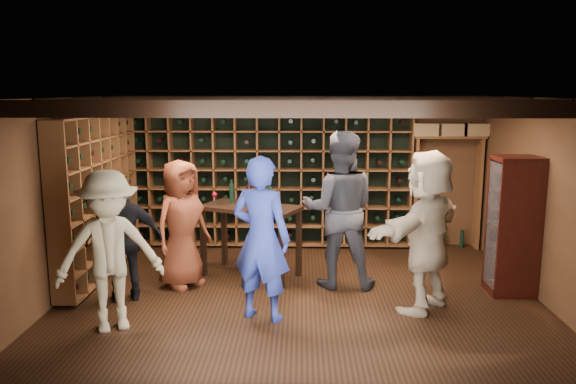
{
  "coord_description": "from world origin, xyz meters",
  "views": [
    {
      "loc": [
        0.01,
        -6.82,
        2.59
      ],
      "look_at": [
        -0.16,
        0.2,
        1.32
      ],
      "focal_mm": 35.0,
      "sensor_mm": 36.0,
      "label": 1
    }
  ],
  "objects_px": {
    "display_cabinet": "(513,228)",
    "guest_woman_black": "(125,239)",
    "guest_red_floral": "(182,224)",
    "tasting_table": "(250,215)",
    "man_blue_shirt": "(261,239)",
    "man_grey_suit": "(339,210)",
    "guest_khaki": "(109,251)",
    "guest_beige": "(427,231)"
  },
  "relations": [
    {
      "from": "guest_woman_black",
      "to": "tasting_table",
      "type": "bearing_deg",
      "value": -165.88
    },
    {
      "from": "guest_woman_black",
      "to": "guest_khaki",
      "type": "distance_m",
      "value": 0.88
    },
    {
      "from": "man_blue_shirt",
      "to": "tasting_table",
      "type": "relative_size",
      "value": 1.26
    },
    {
      "from": "man_blue_shirt",
      "to": "tasting_table",
      "type": "distance_m",
      "value": 1.53
    },
    {
      "from": "man_grey_suit",
      "to": "guest_beige",
      "type": "distance_m",
      "value": 1.27
    },
    {
      "from": "guest_red_floral",
      "to": "tasting_table",
      "type": "height_order",
      "value": "guest_red_floral"
    },
    {
      "from": "man_blue_shirt",
      "to": "tasting_table",
      "type": "bearing_deg",
      "value": -60.32
    },
    {
      "from": "man_grey_suit",
      "to": "guest_red_floral",
      "type": "bearing_deg",
      "value": 5.62
    },
    {
      "from": "guest_red_floral",
      "to": "guest_woman_black",
      "type": "xyz_separation_m",
      "value": [
        -0.6,
        -0.54,
        -0.07
      ]
    },
    {
      "from": "man_blue_shirt",
      "to": "man_grey_suit",
      "type": "relative_size",
      "value": 0.91
    },
    {
      "from": "display_cabinet",
      "to": "tasting_table",
      "type": "bearing_deg",
      "value": 170.05
    },
    {
      "from": "guest_woman_black",
      "to": "tasting_table",
      "type": "distance_m",
      "value": 1.76
    },
    {
      "from": "guest_red_floral",
      "to": "tasting_table",
      "type": "xyz_separation_m",
      "value": [
        0.87,
        0.43,
        0.02
      ]
    },
    {
      "from": "guest_khaki",
      "to": "guest_beige",
      "type": "xyz_separation_m",
      "value": [
        3.54,
        0.67,
        0.08
      ]
    },
    {
      "from": "guest_khaki",
      "to": "guest_beige",
      "type": "distance_m",
      "value": 3.61
    },
    {
      "from": "guest_woman_black",
      "to": "guest_red_floral",
      "type": "bearing_deg",
      "value": -157.39
    },
    {
      "from": "man_grey_suit",
      "to": "guest_beige",
      "type": "relative_size",
      "value": 1.08
    },
    {
      "from": "man_grey_suit",
      "to": "guest_red_floral",
      "type": "distance_m",
      "value": 2.09
    },
    {
      "from": "display_cabinet",
      "to": "man_blue_shirt",
      "type": "bearing_deg",
      "value": -163.88
    },
    {
      "from": "man_blue_shirt",
      "to": "guest_khaki",
      "type": "relative_size",
      "value": 1.07
    },
    {
      "from": "guest_red_floral",
      "to": "guest_khaki",
      "type": "distance_m",
      "value": 1.49
    },
    {
      "from": "guest_woman_black",
      "to": "guest_beige",
      "type": "bearing_deg",
      "value": 157.56
    },
    {
      "from": "man_blue_shirt",
      "to": "guest_red_floral",
      "type": "bearing_deg",
      "value": -23.54
    },
    {
      "from": "man_grey_suit",
      "to": "guest_beige",
      "type": "bearing_deg",
      "value": 144.17
    },
    {
      "from": "man_blue_shirt",
      "to": "guest_red_floral",
      "type": "xyz_separation_m",
      "value": [
        -1.13,
        1.07,
        -0.09
      ]
    },
    {
      "from": "display_cabinet",
      "to": "guest_red_floral",
      "type": "height_order",
      "value": "display_cabinet"
    },
    {
      "from": "man_blue_shirt",
      "to": "man_grey_suit",
      "type": "height_order",
      "value": "man_grey_suit"
    },
    {
      "from": "guest_khaki",
      "to": "guest_red_floral",
      "type": "bearing_deg",
      "value": 46.09
    },
    {
      "from": "man_grey_suit",
      "to": "tasting_table",
      "type": "distance_m",
      "value": 1.28
    },
    {
      "from": "guest_khaki",
      "to": "display_cabinet",
      "type": "bearing_deg",
      "value": -10.29
    },
    {
      "from": "display_cabinet",
      "to": "guest_woman_black",
      "type": "xyz_separation_m",
      "value": [
        -4.88,
        -0.37,
        -0.08
      ]
    },
    {
      "from": "guest_red_floral",
      "to": "guest_khaki",
      "type": "relative_size",
      "value": 0.97
    },
    {
      "from": "man_blue_shirt",
      "to": "guest_woman_black",
      "type": "distance_m",
      "value": 1.82
    },
    {
      "from": "display_cabinet",
      "to": "tasting_table",
      "type": "xyz_separation_m",
      "value": [
        -3.41,
        0.6,
        0.02
      ]
    },
    {
      "from": "man_blue_shirt",
      "to": "guest_beige",
      "type": "height_order",
      "value": "guest_beige"
    },
    {
      "from": "display_cabinet",
      "to": "man_grey_suit",
      "type": "height_order",
      "value": "man_grey_suit"
    },
    {
      "from": "guest_red_floral",
      "to": "man_grey_suit",
      "type": "bearing_deg",
      "value": -50.13
    },
    {
      "from": "display_cabinet",
      "to": "tasting_table",
      "type": "height_order",
      "value": "display_cabinet"
    },
    {
      "from": "guest_beige",
      "to": "tasting_table",
      "type": "distance_m",
      "value": 2.48
    },
    {
      "from": "guest_red_floral",
      "to": "guest_woman_black",
      "type": "height_order",
      "value": "guest_red_floral"
    },
    {
      "from": "man_grey_suit",
      "to": "guest_khaki",
      "type": "height_order",
      "value": "man_grey_suit"
    },
    {
      "from": "guest_woman_black",
      "to": "guest_khaki",
      "type": "bearing_deg",
      "value": 78.05
    }
  ]
}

